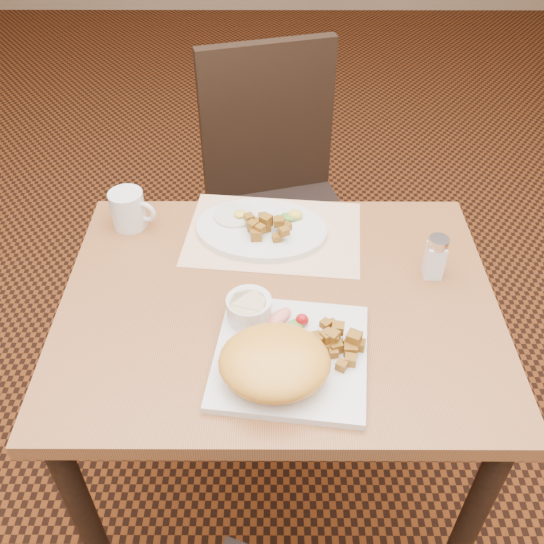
{
  "coord_description": "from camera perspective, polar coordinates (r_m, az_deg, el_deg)",
  "views": [
    {
      "loc": [
        -0.01,
        -0.89,
        1.63
      ],
      "look_at": [
        -0.01,
        0.01,
        0.82
      ],
      "focal_mm": 40.0,
      "sensor_mm": 36.0,
      "label": 1
    }
  ],
  "objects": [
    {
      "name": "ground",
      "position": [
        1.86,
        0.46,
        -19.39
      ],
      "size": [
        8.0,
        8.0,
        0.0
      ],
      "primitive_type": "plane",
      "color": "black",
      "rests_on": "ground"
    },
    {
      "name": "home_fries_ov",
      "position": [
        1.38,
        -0.69,
        4.38
      ],
      "size": [
        0.11,
        0.1,
        0.04
      ],
      "color": "#986318",
      "rests_on": "plate_oval"
    },
    {
      "name": "garnish_ov",
      "position": [
        1.43,
        1.93,
        5.34
      ],
      "size": [
        0.06,
        0.04,
        0.02
      ],
      "color": "#387223",
      "rests_on": "plate_oval"
    },
    {
      "name": "plate_square",
      "position": [
        1.14,
        1.76,
        -7.94
      ],
      "size": [
        0.31,
        0.31,
        0.02
      ],
      "primitive_type": "cube",
      "rotation": [
        0.0,
        0.0,
        -0.12
      ],
      "color": "silver",
      "rests_on": "table"
    },
    {
      "name": "hollandaise_mound",
      "position": [
        1.07,
        0.14,
        -8.5
      ],
      "size": [
        0.2,
        0.18,
        0.07
      ],
      "color": "gold",
      "rests_on": "plate_square"
    },
    {
      "name": "fried_egg",
      "position": [
        1.44,
        -3.45,
        5.41
      ],
      "size": [
        0.1,
        0.1,
        0.02
      ],
      "color": "white",
      "rests_on": "plate_oval"
    },
    {
      "name": "salt_shaker",
      "position": [
        1.32,
        15.12,
        1.41
      ],
      "size": [
        0.04,
        0.04,
        0.1
      ],
      "color": "white",
      "rests_on": "table"
    },
    {
      "name": "ramekin",
      "position": [
        1.18,
        -2.19,
        -3.43
      ],
      "size": [
        0.09,
        0.09,
        0.05
      ],
      "color": "silver",
      "rests_on": "plate_square"
    },
    {
      "name": "coffee_mug",
      "position": [
        1.46,
        -13.32,
        5.75
      ],
      "size": [
        0.11,
        0.08,
        0.09
      ],
      "color": "silver",
      "rests_on": "table"
    },
    {
      "name": "home_fries_sq",
      "position": [
        1.13,
        6.13,
        -6.61
      ],
      "size": [
        0.11,
        0.13,
        0.04
      ],
      "color": "#986318",
      "rests_on": "plate_square"
    },
    {
      "name": "placemat",
      "position": [
        1.41,
        0.16,
        3.63
      ],
      "size": [
        0.43,
        0.32,
        0.0
      ],
      "primitive_type": "cube",
      "rotation": [
        0.0,
        0.0,
        -0.1
      ],
      "color": "white",
      "rests_on": "table"
    },
    {
      "name": "table",
      "position": [
        1.33,
        0.61,
        -5.98
      ],
      "size": [
        0.9,
        0.7,
        0.75
      ],
      "color": "#9B5B30",
      "rests_on": "ground"
    },
    {
      "name": "chair_far",
      "position": [
        1.94,
        0.45,
        7.75
      ],
      "size": [
        0.52,
        0.53,
        0.97
      ],
      "rotation": [
        0.0,
        0.0,
        3.41
      ],
      "color": "black",
      "rests_on": "ground"
    },
    {
      "name": "garnish_sq",
      "position": [
        1.18,
        1.56,
        -4.46
      ],
      "size": [
        0.09,
        0.07,
        0.03
      ],
      "color": "#387223",
      "rests_on": "plate_square"
    },
    {
      "name": "plate_oval",
      "position": [
        1.41,
        -1.01,
        4.04
      ],
      "size": [
        0.33,
        0.27,
        0.02
      ],
      "primitive_type": null,
      "rotation": [
        0.0,
        0.0,
        -0.14
      ],
      "color": "silver",
      "rests_on": "placemat"
    }
  ]
}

